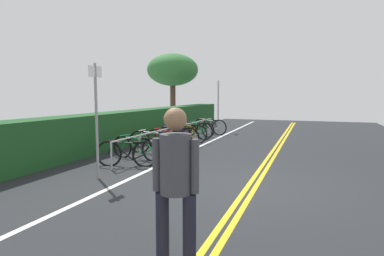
# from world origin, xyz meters

# --- Properties ---
(ground_plane) EXTENTS (36.13, 10.37, 0.05)m
(ground_plane) POSITION_xyz_m (0.00, 0.00, -0.03)
(ground_plane) COLOR #232628
(centre_line_yellow_inner) EXTENTS (32.51, 0.10, 0.00)m
(centre_line_yellow_inner) POSITION_xyz_m (0.00, -0.08, 0.00)
(centre_line_yellow_inner) COLOR gold
(centre_line_yellow_inner) RESTS_ON ground_plane
(centre_line_yellow_outer) EXTENTS (32.51, 0.10, 0.00)m
(centre_line_yellow_outer) POSITION_xyz_m (0.00, 0.08, 0.00)
(centre_line_yellow_outer) COLOR gold
(centre_line_yellow_outer) RESTS_ON ground_plane
(bike_lane_stripe_white) EXTENTS (32.51, 0.12, 0.00)m
(bike_lane_stripe_white) POSITION_xyz_m (0.00, 2.67, 0.00)
(bike_lane_stripe_white) COLOR white
(bike_lane_stripe_white) RESTS_ON ground_plane
(bike_rack) EXTENTS (8.55, 0.05, 0.73)m
(bike_rack) POSITION_xyz_m (4.54, 3.54, 0.55)
(bike_rack) COLOR #9EA0A5
(bike_rack) RESTS_ON ground_plane
(bicycle_0) EXTENTS (0.58, 1.64, 0.73)m
(bicycle_0) POSITION_xyz_m (0.82, 3.41, 0.34)
(bicycle_0) COLOR black
(bicycle_0) RESTS_ON ground_plane
(bicycle_1) EXTENTS (0.46, 1.77, 0.72)m
(bicycle_1) POSITION_xyz_m (1.74, 3.65, 0.33)
(bicycle_1) COLOR black
(bicycle_1) RESTS_ON ground_plane
(bicycle_2) EXTENTS (0.46, 1.78, 0.78)m
(bicycle_2) POSITION_xyz_m (2.73, 3.59, 0.37)
(bicycle_2) COLOR black
(bicycle_2) RESTS_ON ground_plane
(bicycle_3) EXTENTS (0.47, 1.78, 0.74)m
(bicycle_3) POSITION_xyz_m (3.61, 3.49, 0.35)
(bicycle_3) COLOR black
(bicycle_3) RESTS_ON ground_plane
(bicycle_4) EXTENTS (0.46, 1.74, 0.74)m
(bicycle_4) POSITION_xyz_m (4.52, 3.55, 0.35)
(bicycle_4) COLOR black
(bicycle_4) RESTS_ON ground_plane
(bicycle_5) EXTENTS (0.46, 1.74, 0.76)m
(bicycle_5) POSITION_xyz_m (5.41, 3.50, 0.36)
(bicycle_5) COLOR black
(bicycle_5) RESTS_ON ground_plane
(bicycle_6) EXTENTS (0.46, 1.75, 0.76)m
(bicycle_6) POSITION_xyz_m (6.37, 3.59, 0.36)
(bicycle_6) COLOR black
(bicycle_6) RESTS_ON ground_plane
(bicycle_7) EXTENTS (0.63, 1.61, 0.70)m
(bicycle_7) POSITION_xyz_m (7.29, 3.64, 0.33)
(bicycle_7) COLOR black
(bicycle_7) RESTS_ON ground_plane
(bicycle_8) EXTENTS (0.55, 1.78, 0.77)m
(bicycle_8) POSITION_xyz_m (8.22, 3.42, 0.36)
(bicycle_8) COLOR black
(bicycle_8) RESTS_ON ground_plane
(pedestrian) EXTENTS (0.32, 0.49, 1.75)m
(pedestrian) POSITION_xyz_m (-3.50, 0.19, 1.01)
(pedestrian) COLOR #1E1E2D
(pedestrian) RESTS_ON ground_plane
(sign_post_near) EXTENTS (0.36, 0.09, 2.56)m
(sign_post_near) POSITION_xyz_m (-0.51, 3.35, 1.52)
(sign_post_near) COLOR gray
(sign_post_near) RESTS_ON ground_plane
(sign_post_far) EXTENTS (0.36, 0.06, 2.58)m
(sign_post_far) POSITION_xyz_m (9.49, 3.37, 1.53)
(sign_post_far) COLOR gray
(sign_post_far) RESTS_ON ground_plane
(hedge_backdrop) EXTENTS (17.50, 1.01, 1.24)m
(hedge_backdrop) POSITION_xyz_m (6.04, 5.63, 0.62)
(hedge_backdrop) COLOR #1C4C21
(hedge_backdrop) RESTS_ON ground_plane
(tree_mid) EXTENTS (3.35, 3.35, 4.54)m
(tree_mid) POSITION_xyz_m (13.38, 7.57, 3.46)
(tree_mid) COLOR #473323
(tree_mid) RESTS_ON ground_plane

